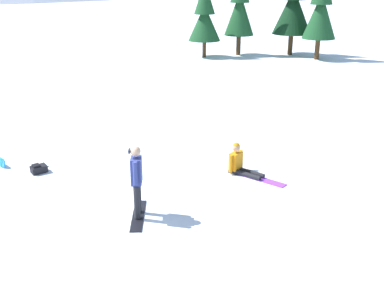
% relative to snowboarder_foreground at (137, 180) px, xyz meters
% --- Properties ---
extents(ground_plane, '(800.00, 800.00, 0.00)m').
position_rel_snowboarder_foreground_xyz_m(ground_plane, '(-1.40, -0.60, -0.95)').
color(ground_plane, white).
extents(snowboarder_foreground, '(0.32, 1.56, 1.79)m').
position_rel_snowboarder_foreground_xyz_m(snowboarder_foreground, '(0.00, 0.00, 0.00)').
color(snowboarder_foreground, black).
rests_on(snowboarder_foreground, ground_plane).
extents(snowboarder_midground, '(1.57, 1.38, 0.92)m').
position_rel_snowboarder_foreground_xyz_m(snowboarder_midground, '(2.71, 2.56, -0.64)').
color(snowboarder_midground, black).
rests_on(snowboarder_midground, ground_plane).
extents(backpack_black, '(0.55, 0.52, 0.27)m').
position_rel_snowboarder_foreground_xyz_m(backpack_black, '(-3.19, 2.64, -0.83)').
color(backpack_black, black).
rests_on(backpack_black, ground_plane).
extents(pine_tree_short, '(2.71, 2.71, 6.58)m').
position_rel_snowboarder_foreground_xyz_m(pine_tree_short, '(8.28, 23.89, 2.64)').
color(pine_tree_short, '#472D19').
rests_on(pine_tree_short, ground_plane).
extents(pine_tree_slender, '(2.06, 2.06, 6.29)m').
position_rel_snowboarder_foreground_xyz_m(pine_tree_slender, '(4.58, 23.73, 2.47)').
color(pine_tree_slender, '#472D19').
rests_on(pine_tree_slender, ground_plane).
extents(pine_tree_broad, '(2.19, 2.19, 5.07)m').
position_rel_snowboarder_foreground_xyz_m(pine_tree_broad, '(2.14, 22.88, 1.82)').
color(pine_tree_broad, '#472D19').
rests_on(pine_tree_broad, ground_plane).
extents(pine_tree_twin, '(2.20, 2.20, 6.27)m').
position_rel_snowboarder_foreground_xyz_m(pine_tree_twin, '(9.70, 21.90, 2.47)').
color(pine_tree_twin, '#472D19').
rests_on(pine_tree_twin, ground_plane).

